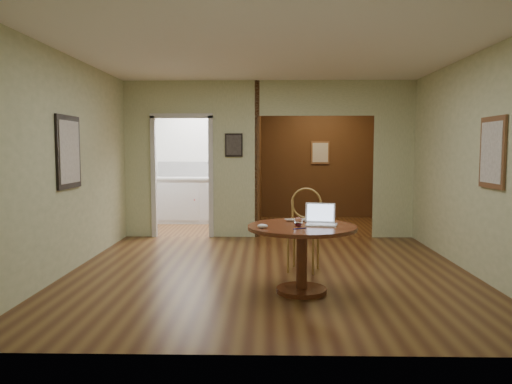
{
  "coord_description": "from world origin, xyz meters",
  "views": [
    {
      "loc": [
        -0.03,
        -6.11,
        1.55
      ],
      "look_at": [
        -0.16,
        -0.2,
        1.03
      ],
      "focal_mm": 35.0,
      "sensor_mm": 36.0,
      "label": 1
    }
  ],
  "objects_px": {
    "dining_table": "(302,243)",
    "chair": "(305,225)",
    "closed_laptop": "(300,221)",
    "open_laptop": "(321,219)"
  },
  "relations": [
    {
      "from": "dining_table",
      "to": "chair",
      "type": "height_order",
      "value": "chair"
    },
    {
      "from": "dining_table",
      "to": "closed_laptop",
      "type": "distance_m",
      "value": 0.34
    },
    {
      "from": "open_laptop",
      "to": "dining_table",
      "type": "bearing_deg",
      "value": -149.86
    },
    {
      "from": "dining_table",
      "to": "open_laptop",
      "type": "relative_size",
      "value": 3.22
    },
    {
      "from": "chair",
      "to": "closed_laptop",
      "type": "xyz_separation_m",
      "value": [
        -0.11,
        -0.74,
        0.16
      ]
    },
    {
      "from": "dining_table",
      "to": "chair",
      "type": "distance_m",
      "value": 1.03
    },
    {
      "from": "chair",
      "to": "open_laptop",
      "type": "bearing_deg",
      "value": -67.1
    },
    {
      "from": "dining_table",
      "to": "open_laptop",
      "type": "distance_m",
      "value": 0.33
    },
    {
      "from": "open_laptop",
      "to": "closed_laptop",
      "type": "xyz_separation_m",
      "value": [
        -0.21,
        0.21,
        -0.05
      ]
    },
    {
      "from": "chair",
      "to": "closed_laptop",
      "type": "bearing_deg",
      "value": -81.38
    }
  ]
}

